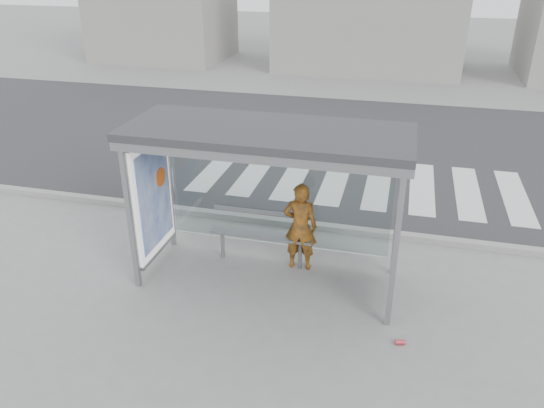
{
  "coord_description": "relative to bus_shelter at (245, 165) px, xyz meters",
  "views": [
    {
      "loc": [
        1.91,
        -7.17,
        4.98
      ],
      "look_at": [
        0.02,
        0.2,
        1.3
      ],
      "focal_mm": 35.0,
      "sensor_mm": 36.0,
      "label": 1
    }
  ],
  "objects": [
    {
      "name": "person",
      "position": [
        0.8,
        0.45,
        -1.2
      ],
      "size": [
        0.59,
        0.41,
        1.57
      ],
      "primitive_type": "imported",
      "rotation": [
        0.0,
        0.0,
        3.19
      ],
      "color": "#C54712",
      "rests_on": "ground"
    },
    {
      "name": "bus_shelter",
      "position": [
        0.0,
        0.0,
        0.0
      ],
      "size": [
        4.25,
        1.65,
        2.62
      ],
      "color": "gray",
      "rests_on": "ground"
    },
    {
      "name": "ground",
      "position": [
        0.37,
        -0.06,
        -1.98
      ],
      "size": [
        80.0,
        80.0,
        0.0
      ],
      "primitive_type": "plane",
      "color": "slate",
      "rests_on": "ground"
    },
    {
      "name": "road",
      "position": [
        0.37,
        6.94,
        -1.98
      ],
      "size": [
        30.0,
        10.0,
        0.01
      ],
      "primitive_type": "cube",
      "color": "#2C2D2F",
      "rests_on": "ground"
    },
    {
      "name": "bench",
      "position": [
        0.12,
        0.44,
        -1.43
      ],
      "size": [
        1.79,
        0.32,
        0.93
      ],
      "color": "slate",
      "rests_on": "ground"
    },
    {
      "name": "crosswalk",
      "position": [
        1.37,
        4.44,
        -1.98
      ],
      "size": [
        7.55,
        3.0,
        0.0
      ],
      "color": "silver",
      "rests_on": "ground"
    },
    {
      "name": "curb",
      "position": [
        0.37,
        1.89,
        -1.92
      ],
      "size": [
        30.0,
        0.18,
        0.12
      ],
      "primitive_type": "cube",
      "color": "gray",
      "rests_on": "ground"
    },
    {
      "name": "soda_can",
      "position": [
        2.57,
        -1.17,
        -1.95
      ],
      "size": [
        0.15,
        0.1,
        0.08
      ],
      "primitive_type": "cylinder",
      "rotation": [
        0.0,
        1.57,
        0.23
      ],
      "color": "#CA3B49",
      "rests_on": "ground"
    },
    {
      "name": "building_center",
      "position": [
        0.37,
        17.94,
        0.52
      ],
      "size": [
        8.0,
        5.0,
        5.0
      ],
      "primitive_type": "cube",
      "color": "gray",
      "rests_on": "ground"
    }
  ]
}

